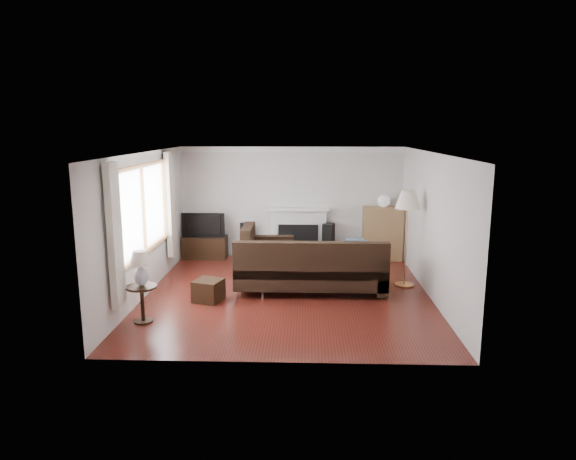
{
  "coord_description": "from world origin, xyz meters",
  "views": [
    {
      "loc": [
        0.32,
        -8.77,
        2.92
      ],
      "look_at": [
        0.0,
        0.3,
        1.1
      ],
      "focal_mm": 32.0,
      "sensor_mm": 36.0,
      "label": 1
    }
  ],
  "objects_px": {
    "tv_stand": "(205,247)",
    "floor_lamp": "(406,239)",
    "coffee_table": "(303,260)",
    "bookshelf": "(383,233)",
    "sectional_sofa": "(311,266)",
    "side_table": "(142,304)"
  },
  "relations": [
    {
      "from": "coffee_table",
      "to": "bookshelf",
      "type": "bearing_deg",
      "value": 48.91
    },
    {
      "from": "tv_stand",
      "to": "sectional_sofa",
      "type": "relative_size",
      "value": 0.34
    },
    {
      "from": "tv_stand",
      "to": "sectional_sofa",
      "type": "bearing_deg",
      "value": -44.62
    },
    {
      "from": "coffee_table",
      "to": "sectional_sofa",
      "type": "bearing_deg",
      "value": -63.14
    },
    {
      "from": "coffee_table",
      "to": "floor_lamp",
      "type": "distance_m",
      "value": 2.28
    },
    {
      "from": "bookshelf",
      "to": "side_table",
      "type": "relative_size",
      "value": 2.06
    },
    {
      "from": "sectional_sofa",
      "to": "coffee_table",
      "type": "relative_size",
      "value": 2.71
    },
    {
      "from": "tv_stand",
      "to": "floor_lamp",
      "type": "xyz_separation_m",
      "value": [
        4.15,
        -1.95,
        0.65
      ]
    },
    {
      "from": "floor_lamp",
      "to": "bookshelf",
      "type": "bearing_deg",
      "value": 94.08
    },
    {
      "from": "floor_lamp",
      "to": "side_table",
      "type": "bearing_deg",
      "value": -155.24
    },
    {
      "from": "sectional_sofa",
      "to": "coffee_table",
      "type": "bearing_deg",
      "value": 95.25
    },
    {
      "from": "bookshelf",
      "to": "coffee_table",
      "type": "relative_size",
      "value": 1.11
    },
    {
      "from": "bookshelf",
      "to": "coffee_table",
      "type": "xyz_separation_m",
      "value": [
        -1.76,
        -0.91,
        -0.39
      ]
    },
    {
      "from": "tv_stand",
      "to": "floor_lamp",
      "type": "distance_m",
      "value": 4.63
    },
    {
      "from": "floor_lamp",
      "to": "side_table",
      "type": "distance_m",
      "value": 4.81
    },
    {
      "from": "bookshelf",
      "to": "side_table",
      "type": "distance_m",
      "value": 5.77
    },
    {
      "from": "sectional_sofa",
      "to": "floor_lamp",
      "type": "xyz_separation_m",
      "value": [
        1.77,
        0.4,
        0.43
      ]
    },
    {
      "from": "tv_stand",
      "to": "floor_lamp",
      "type": "relative_size",
      "value": 0.56
    },
    {
      "from": "tv_stand",
      "to": "bookshelf",
      "type": "distance_m",
      "value": 4.02
    },
    {
      "from": "sectional_sofa",
      "to": "floor_lamp",
      "type": "height_order",
      "value": "floor_lamp"
    },
    {
      "from": "bookshelf",
      "to": "coffee_table",
      "type": "height_order",
      "value": "bookshelf"
    },
    {
      "from": "coffee_table",
      "to": "floor_lamp",
      "type": "xyz_separation_m",
      "value": [
        1.9,
        -1.06,
        0.69
      ]
    }
  ]
}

